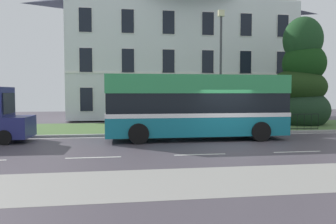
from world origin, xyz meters
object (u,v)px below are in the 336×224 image
(georgian_townhouse, at_px, (179,50))
(street_lamp_post, at_px, (221,62))
(single_decker_bus, at_px, (196,106))
(litter_bin, at_px, (190,121))
(evergreen_tree, at_px, (300,84))

(georgian_townhouse, bearing_deg, street_lamp_post, -87.59)
(street_lamp_post, bearing_deg, single_decker_bus, -126.09)
(georgian_townhouse, height_order, litter_bin, georgian_townhouse)
(georgian_townhouse, height_order, evergreen_tree, georgian_townhouse)
(single_decker_bus, relative_size, street_lamp_post, 1.26)
(evergreen_tree, bearing_deg, street_lamp_post, -159.19)
(evergreen_tree, distance_m, single_decker_bus, 10.56)
(single_decker_bus, xyz_separation_m, litter_bin, (0.25, 2.48, -1.01))
(georgian_townhouse, height_order, single_decker_bus, georgian_townhouse)
(single_decker_bus, relative_size, litter_bin, 8.03)
(evergreen_tree, relative_size, litter_bin, 7.14)
(georgian_townhouse, relative_size, street_lamp_post, 2.78)
(street_lamp_post, distance_m, litter_bin, 4.07)
(evergreen_tree, distance_m, litter_bin, 9.44)
(georgian_townhouse, bearing_deg, single_decker_bus, -96.89)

